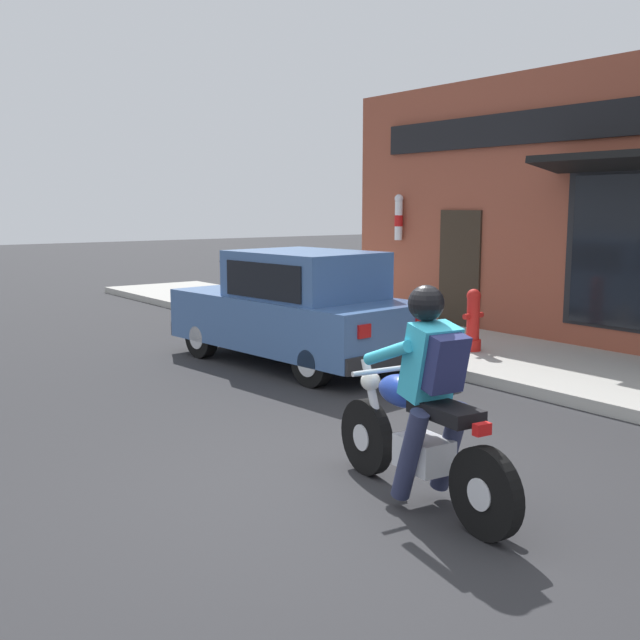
% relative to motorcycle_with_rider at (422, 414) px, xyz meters
% --- Properties ---
extents(ground_plane, '(80.00, 80.00, 0.00)m').
position_rel_motorcycle_with_rider_xyz_m(ground_plane, '(-0.30, 0.55, -0.68)').
color(ground_plane, '#2B2B2D').
extents(sidewalk_curb, '(2.60, 22.00, 0.14)m').
position_rel_motorcycle_with_rider_xyz_m(sidewalk_curb, '(4.47, 3.55, -0.61)').
color(sidewalk_curb, '#ADAAA3').
rests_on(sidewalk_curb, ground).
extents(motorcycle_with_rider, '(0.62, 2.02, 1.62)m').
position_rel_motorcycle_with_rider_xyz_m(motorcycle_with_rider, '(0.00, 0.00, 0.00)').
color(motorcycle_with_rider, black).
rests_on(motorcycle_with_rider, ground).
extents(car_hatchback, '(1.99, 3.92, 1.57)m').
position_rel_motorcycle_with_rider_xyz_m(car_hatchback, '(2.09, 4.57, 0.09)').
color(car_hatchback, black).
rests_on(car_hatchback, ground).
extents(fire_hydrant, '(0.36, 0.24, 0.88)m').
position_rel_motorcycle_with_rider_xyz_m(fire_hydrant, '(4.23, 3.28, -0.11)').
color(fire_hydrant, red).
rests_on(fire_hydrant, sidewalk_curb).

